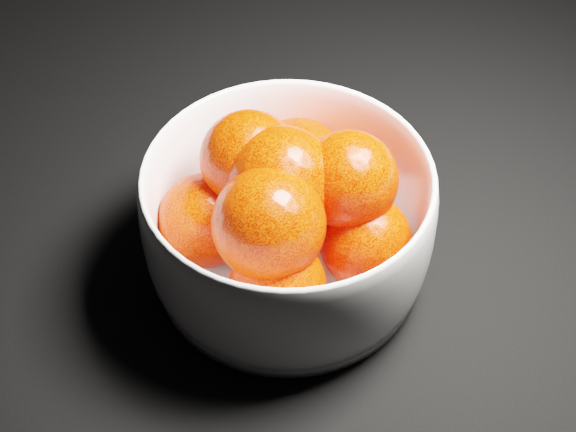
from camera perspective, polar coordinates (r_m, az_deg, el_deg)
ground at (r=0.90m, az=3.81°, el=13.94°), size 3.00×3.00×0.00m
bowl at (r=0.60m, az=-0.00°, el=-0.34°), size 0.22×0.22×0.11m
orange_pile at (r=0.59m, az=-0.19°, el=0.98°), size 0.17×0.17×0.12m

